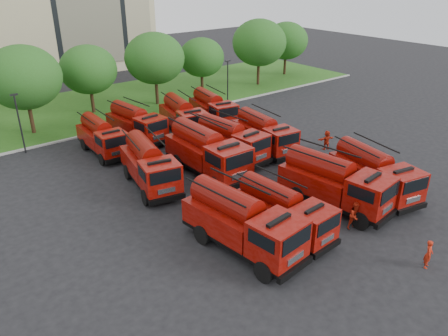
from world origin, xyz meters
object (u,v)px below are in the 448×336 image
at_px(fire_truck_0, 242,222).
at_px(fire_truck_1, 283,210).
at_px(fire_truck_5, 207,152).
at_px(firefighter_2, 373,189).
at_px(fire_truck_2, 334,183).
at_px(firefighter_3, 384,176).
at_px(fire_truck_6, 230,140).
at_px(fire_truck_9, 136,123).
at_px(fire_truck_11, 213,109).
at_px(firefighter_4, 223,222).
at_px(firefighter_1, 354,228).
at_px(fire_truck_3, 374,172).
at_px(fire_truck_7, 264,133).
at_px(fire_truck_8, 102,137).
at_px(fire_truck_10, 183,116).
at_px(firefighter_0, 426,267).
at_px(firefighter_5, 326,149).
at_px(fire_truck_4, 149,165).

bearing_deg(fire_truck_0, fire_truck_1, -10.67).
relative_size(fire_truck_5, firefighter_2, 4.28).
height_order(fire_truck_2, firefighter_3, fire_truck_2).
relative_size(fire_truck_6, firefighter_2, 3.82).
xyz_separation_m(fire_truck_6, fire_truck_9, (-3.97, 8.58, -0.04)).
bearing_deg(fire_truck_11, firefighter_2, -78.58).
xyz_separation_m(fire_truck_2, fire_truck_5, (-3.56, 9.07, 0.10)).
bearing_deg(firefighter_4, firefighter_3, -158.16).
bearing_deg(fire_truck_1, firefighter_1, -36.10).
height_order(fire_truck_3, fire_truck_7, fire_truck_3).
bearing_deg(firefighter_1, fire_truck_9, 114.50).
relative_size(fire_truck_8, fire_truck_10, 0.89).
bearing_deg(fire_truck_11, fire_truck_9, -175.34).
bearing_deg(firefighter_2, fire_truck_8, 36.05).
distance_m(firefighter_2, firefighter_4, 11.52).
xyz_separation_m(fire_truck_11, firefighter_3, (2.84, -17.71, -1.55)).
xyz_separation_m(fire_truck_1, firefighter_3, (11.50, 0.57, -1.50)).
height_order(fire_truck_5, fire_truck_10, fire_truck_5).
bearing_deg(firefighter_0, firefighter_4, 96.27).
height_order(fire_truck_1, firefighter_5, fire_truck_1).
bearing_deg(fire_truck_4, fire_truck_2, -40.34).
bearing_deg(fire_truck_10, fire_truck_8, -168.95).
height_order(fire_truck_5, fire_truck_8, fire_truck_5).
distance_m(fire_truck_0, fire_truck_3, 11.34).
height_order(fire_truck_1, fire_truck_5, fire_truck_5).
bearing_deg(fire_truck_8, fire_truck_11, 3.37).
bearing_deg(fire_truck_3, firefighter_0, -113.63).
bearing_deg(firefighter_1, fire_truck_6, 102.52).
distance_m(fire_truck_4, firefighter_3, 17.52).
relative_size(fire_truck_3, fire_truck_5, 0.92).
bearing_deg(firefighter_0, fire_truck_9, 73.74).
xyz_separation_m(fire_truck_9, firefighter_0, (3.07, -26.11, -1.56)).
bearing_deg(fire_truck_7, fire_truck_10, 117.87).
bearing_deg(fire_truck_3, fire_truck_9, 123.54).
bearing_deg(fire_truck_7, fire_truck_6, 178.90).
height_order(fire_truck_1, firefighter_1, fire_truck_1).
distance_m(fire_truck_0, firefighter_0, 9.99).
relative_size(fire_truck_0, fire_truck_11, 1.10).
distance_m(fire_truck_5, firefighter_3, 13.52).
relative_size(fire_truck_2, fire_truck_8, 1.20).
distance_m(fire_truck_1, fire_truck_4, 10.65).
xyz_separation_m(firefighter_0, firefighter_3, (7.83, 7.64, 0.00)).
relative_size(fire_truck_3, firefighter_2, 3.95).
height_order(fire_truck_10, fire_truck_11, fire_truck_10).
bearing_deg(firefighter_3, firefighter_0, 0.21).
relative_size(fire_truck_7, firefighter_2, 3.77).
bearing_deg(firefighter_0, fire_truck_4, 88.29).
height_order(fire_truck_7, firefighter_5, fire_truck_7).
bearing_deg(fire_truck_11, firefighter_3, -70.77).
distance_m(fire_truck_9, firefighter_2, 21.02).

